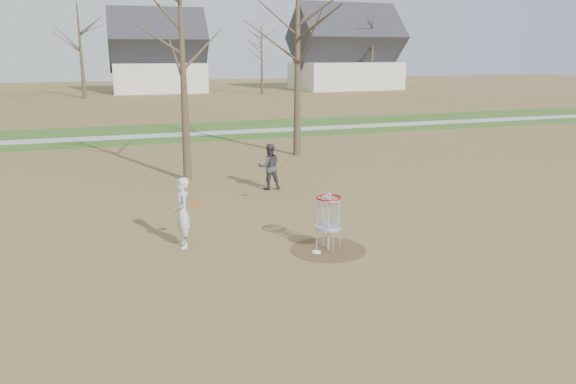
% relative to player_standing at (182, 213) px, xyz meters
% --- Properties ---
extents(ground, '(160.00, 160.00, 0.00)m').
position_rel_player_standing_xyz_m(ground, '(3.22, -1.31, -0.86)').
color(ground, brown).
rests_on(ground, ground).
extents(green_band, '(160.00, 8.00, 0.01)m').
position_rel_player_standing_xyz_m(green_band, '(3.22, 19.69, -0.85)').
color(green_band, '#2D5119').
rests_on(green_band, ground).
extents(footpath, '(160.00, 1.50, 0.01)m').
position_rel_player_standing_xyz_m(footpath, '(3.22, 18.69, -0.84)').
color(footpath, '#9E9E99').
rests_on(footpath, green_band).
extents(dirt_circle, '(1.80, 1.80, 0.01)m').
position_rel_player_standing_xyz_m(dirt_circle, '(3.22, -1.31, -0.85)').
color(dirt_circle, '#47331E').
rests_on(dirt_circle, ground).
extents(player_standing, '(0.44, 0.64, 1.71)m').
position_rel_player_standing_xyz_m(player_standing, '(0.00, 0.00, 0.00)').
color(player_standing, silver).
rests_on(player_standing, ground).
extents(player_throwing, '(0.80, 0.65, 1.57)m').
position_rel_player_standing_xyz_m(player_throwing, '(3.65, 4.89, -0.07)').
color(player_throwing, '#3B393F').
rests_on(player_throwing, ground).
extents(disc_grounded, '(0.22, 0.22, 0.02)m').
position_rel_player_standing_xyz_m(disc_grounded, '(2.88, -1.42, -0.84)').
color(disc_grounded, white).
rests_on(disc_grounded, dirt_circle).
extents(discs_in_play, '(3.31, 2.73, 0.23)m').
position_rel_player_standing_xyz_m(discs_in_play, '(1.92, 1.20, 0.33)').
color(discs_in_play, '#DE620B').
rests_on(discs_in_play, ground).
extents(disc_golf_basket, '(0.64, 0.64, 1.35)m').
position_rel_player_standing_xyz_m(disc_golf_basket, '(3.22, -1.31, 0.06)').
color(disc_golf_basket, '#9EA3AD').
rests_on(disc_golf_basket, ground).
extents(bare_trees, '(52.62, 44.98, 9.00)m').
position_rel_player_standing_xyz_m(bare_trees, '(5.00, 34.48, 4.49)').
color(bare_trees, '#382B1E').
rests_on(bare_trees, ground).
extents(houses_row, '(56.51, 10.01, 7.26)m').
position_rel_player_standing_xyz_m(houses_row, '(7.54, 51.25, 2.67)').
color(houses_row, silver).
rests_on(houses_row, ground).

